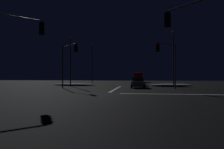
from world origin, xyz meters
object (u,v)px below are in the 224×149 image
sedan_orange (138,80)px  traffic_signal_se (201,29)px  traffic_signal_nw (68,57)px  traffic_signal_sw (2,37)px  traffic_signal_ne (168,57)px  streetlamp_left_far (92,61)px  sedan_white (138,81)px  box_truck (138,76)px  streetlamp_left_near (70,57)px  sedan_red (139,81)px  sedan_gray (138,82)px  streetlamp_right_near (173,54)px  sedan_blue (138,80)px

sedan_orange → traffic_signal_se: traffic_signal_se is taller
traffic_signal_nw → traffic_signal_sw: 13.35m
traffic_signal_sw → traffic_signal_ne: bearing=45.0°
traffic_signal_sw → streetlamp_left_far: 35.95m
sedan_white → sedan_orange: 10.99m
sedan_orange → box_truck: box_truck is taller
box_truck → streetlamp_left_near: size_ratio=0.95×
sedan_white → sedan_red: size_ratio=1.00×
sedan_gray → sedan_red: bearing=89.4°
sedan_white → traffic_signal_sw: bearing=-113.2°
sedan_orange → traffic_signal_ne: (4.02, -19.72, 3.48)m
sedan_orange → traffic_signal_ne: 20.43m
traffic_signal_se → traffic_signal_sw: bearing=179.1°
sedan_gray → box_truck: (0.05, 29.68, 0.91)m
sedan_orange → streetlamp_right_near: bearing=-66.5°
sedan_red → traffic_signal_ne: (3.84, -14.16, 3.48)m
sedan_gray → sedan_white: (-0.04, 5.81, 0.00)m
box_truck → streetlamp_left_far: streetlamp_left_far is taller
sedan_red → sedan_blue: 10.97m
sedan_white → sedan_orange: (-0.03, 10.99, 0.00)m
streetlamp_left_far → streetlamp_right_near: bearing=-42.4°
sedan_white → traffic_signal_nw: (-9.69, -8.94, 3.58)m
streetlamp_left_far → streetlamp_left_near: bearing=-90.0°
sedan_orange → streetlamp_right_near: streetlamp_right_near is taller
traffic_signal_ne → streetlamp_left_near: size_ratio=0.72×
box_truck → traffic_signal_sw: size_ratio=1.28×
box_truck → traffic_signal_sw: bearing=-101.8°
traffic_signal_se → traffic_signal_sw: traffic_signal_se is taller
traffic_signal_ne → streetlamp_left_far: streetlamp_left_far is taller
sedan_gray → streetlamp_left_near: streetlamp_left_near is taller
sedan_white → sedan_blue: bearing=89.9°
traffic_signal_se → streetlamp_left_near: streetlamp_left_near is taller
sedan_blue → traffic_signal_ne: bearing=-81.0°
traffic_signal_se → traffic_signal_ne: bearing=89.5°
sedan_gray → traffic_signal_sw: bearing=-120.2°
traffic_signal_ne → traffic_signal_se: (-0.11, -13.77, 0.28)m
sedan_blue → streetlamp_right_near: bearing=-72.9°
sedan_white → traffic_signal_se: traffic_signal_se is taller
box_truck → streetlamp_left_near: (-11.80, -26.29, 3.34)m
sedan_white → sedan_blue: 16.41m
streetlamp_right_near → traffic_signal_se: bearing=-95.5°
sedan_orange → streetlamp_left_far: streetlamp_left_far is taller
sedan_red → streetlamp_left_far: streetlamp_left_far is taller
box_truck → traffic_signal_sw: traffic_signal_sw is taller
sedan_red → traffic_signal_ne: 15.08m
streetlamp_left_far → traffic_signal_ne: bearing=-54.9°
sedan_white → traffic_signal_se: bearing=-80.2°
sedan_red → traffic_signal_nw: bearing=-124.4°
traffic_signal_nw → streetlamp_right_near: 16.83m
streetlamp_right_near → traffic_signal_sw: bearing=-127.7°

